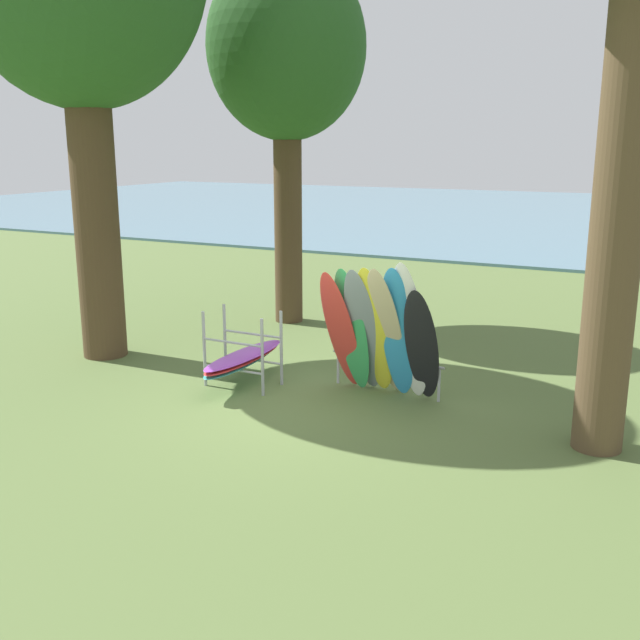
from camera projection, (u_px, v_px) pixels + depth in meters
ground_plane at (307, 406)px, 11.15m from camera, size 80.00×80.00×0.00m
lake_water at (585, 216)px, 38.90m from camera, size 80.00×36.00×0.10m
tree_mid_behind at (286, 54)px, 15.11m from camera, size 3.30×3.30×7.71m
leaning_board_pile at (380, 334)px, 11.26m from camera, size 1.97×1.01×2.24m
board_storage_rack at (243, 357)px, 12.00m from camera, size 1.15×2.12×1.25m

